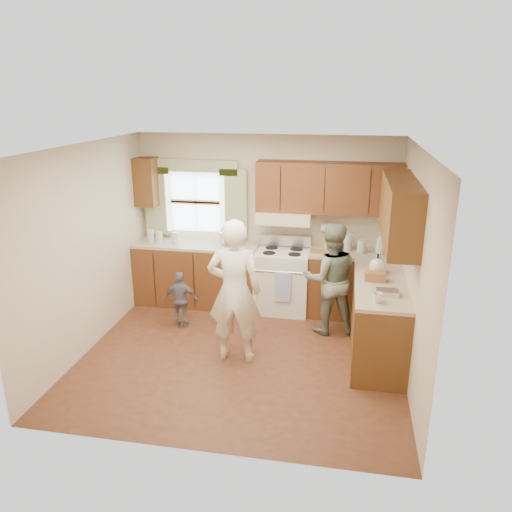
% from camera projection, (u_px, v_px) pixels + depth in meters
% --- Properties ---
extents(room, '(3.80, 3.80, 3.80)m').
position_uv_depth(room, '(241.00, 258.00, 5.70)').
color(room, '#4F2618').
rests_on(room, ground).
extents(kitchen_fixtures, '(3.80, 2.25, 2.15)m').
position_uv_depth(kitchen_fixtures, '(302.00, 265.00, 6.72)').
color(kitchen_fixtures, '#42200E').
rests_on(kitchen_fixtures, ground).
extents(stove, '(0.76, 0.67, 1.07)m').
position_uv_depth(stove, '(283.00, 280.00, 7.23)').
color(stove, silver).
rests_on(stove, ground).
extents(woman_left, '(0.65, 0.45, 1.72)m').
position_uv_depth(woman_left, '(234.00, 291.00, 5.77)').
color(woman_left, white).
rests_on(woman_left, ground).
extents(woman_right, '(0.82, 0.70, 1.48)m').
position_uv_depth(woman_right, '(330.00, 279.00, 6.48)').
color(woman_right, '#1F372A').
rests_on(woman_right, ground).
extents(child, '(0.48, 0.23, 0.79)m').
position_uv_depth(child, '(181.00, 300.00, 6.71)').
color(child, slate).
rests_on(child, ground).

